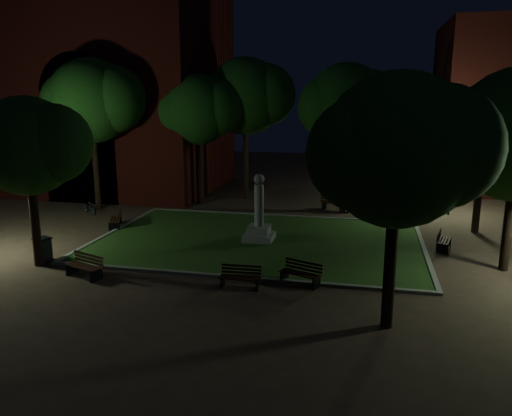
% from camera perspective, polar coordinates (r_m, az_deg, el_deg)
% --- Properties ---
extents(ground, '(80.00, 80.00, 0.00)m').
position_cam_1_polar(ground, '(22.16, -0.75, -5.27)').
color(ground, '#473427').
extents(lawn, '(15.00, 10.00, 0.08)m').
position_cam_1_polar(lawn, '(24.02, 0.35, -3.74)').
color(lawn, '#2B511B').
rests_on(lawn, ground).
extents(lawn_kerb, '(15.40, 10.40, 0.12)m').
position_cam_1_polar(lawn_kerb, '(24.01, 0.35, -3.69)').
color(lawn_kerb, slate).
rests_on(lawn_kerb, ground).
extents(monument, '(1.40, 1.40, 3.20)m').
position_cam_1_polar(monument, '(23.77, 0.35, -1.62)').
color(monument, gray).
rests_on(monument, lawn).
extents(building_main, '(20.00, 12.00, 15.00)m').
position_cam_1_polar(building_main, '(40.07, -19.10, 12.82)').
color(building_main, '#551511').
rests_on(building_main, ground).
extents(tree_west, '(4.79, 3.91, 6.88)m').
position_cam_1_polar(tree_west, '(21.54, -24.50, 6.43)').
color(tree_west, black).
rests_on(tree_west, ground).
extents(tree_north_wl, '(5.37, 4.38, 8.17)m').
position_cam_1_polar(tree_north_wl, '(31.73, -6.56, 11.08)').
color(tree_north_wl, black).
rests_on(tree_north_wl, ground).
extents(tree_north_er, '(5.87, 4.79, 8.70)m').
position_cam_1_polar(tree_north_er, '(29.52, 10.48, 11.47)').
color(tree_north_er, black).
rests_on(tree_north_er, ground).
extents(tree_ne, '(4.99, 4.07, 7.47)m').
position_cam_1_polar(tree_ne, '(27.16, 24.92, 8.57)').
color(tree_ne, black).
rests_on(tree_ne, ground).
extents(tree_se, '(5.42, 4.43, 7.57)m').
position_cam_1_polar(tree_se, '(14.61, 16.23, 6.33)').
color(tree_se, black).
rests_on(tree_se, ground).
extents(tree_nw, '(6.11, 4.98, 9.04)m').
position_cam_1_polar(tree_nw, '(31.51, -18.15, 11.56)').
color(tree_nw, black).
rests_on(tree_nw, ground).
extents(tree_far_north, '(6.14, 5.02, 9.31)m').
position_cam_1_polar(tree_far_north, '(33.16, -1.02, 12.65)').
color(tree_far_north, black).
rests_on(tree_far_north, ground).
extents(lamppost_nw, '(1.18, 0.28, 4.63)m').
position_cam_1_polar(lamppost_nw, '(33.22, -14.30, 6.08)').
color(lamppost_nw, black).
rests_on(lamppost_nw, ground).
extents(lamppost_ne, '(1.18, 0.28, 4.24)m').
position_cam_1_polar(lamppost_ne, '(30.92, 21.57, 4.68)').
color(lamppost_ne, black).
rests_on(lamppost_ne, ground).
extents(bench_near_left, '(1.51, 0.59, 0.81)m').
position_cam_1_polar(bench_near_left, '(18.32, -1.79, -7.95)').
color(bench_near_left, black).
rests_on(bench_near_left, ground).
extents(bench_near_right, '(1.65, 1.09, 0.86)m').
position_cam_1_polar(bench_near_right, '(18.68, 5.18, -7.51)').
color(bench_near_right, black).
rests_on(bench_near_right, ground).
extents(bench_west_near, '(1.72, 1.09, 0.89)m').
position_cam_1_polar(bench_west_near, '(20.41, -18.97, -6.35)').
color(bench_west_near, black).
rests_on(bench_west_near, ground).
extents(bench_left_side, '(1.17, 1.73, 0.90)m').
position_cam_1_polar(bench_left_side, '(27.40, -15.67, -1.31)').
color(bench_left_side, black).
rests_on(bench_left_side, ground).
extents(bench_right_side, '(0.84, 1.54, 0.80)m').
position_cam_1_polar(bench_right_side, '(24.35, 20.56, -3.51)').
color(bench_right_side, black).
rests_on(bench_right_side, ground).
extents(bench_far_side, '(1.92, 1.15, 1.00)m').
position_cam_1_polar(bench_far_side, '(30.41, 9.14, 0.46)').
color(bench_far_side, black).
rests_on(bench_far_side, ground).
extents(trash_bin, '(0.78, 0.78, 1.03)m').
position_cam_1_polar(trash_bin, '(22.88, -23.18, -4.38)').
color(trash_bin, black).
rests_on(trash_bin, ground).
extents(bicycle, '(1.51, 1.26, 0.78)m').
position_cam_1_polar(bicycle, '(31.10, -18.43, 0.08)').
color(bicycle, black).
rests_on(bicycle, ground).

